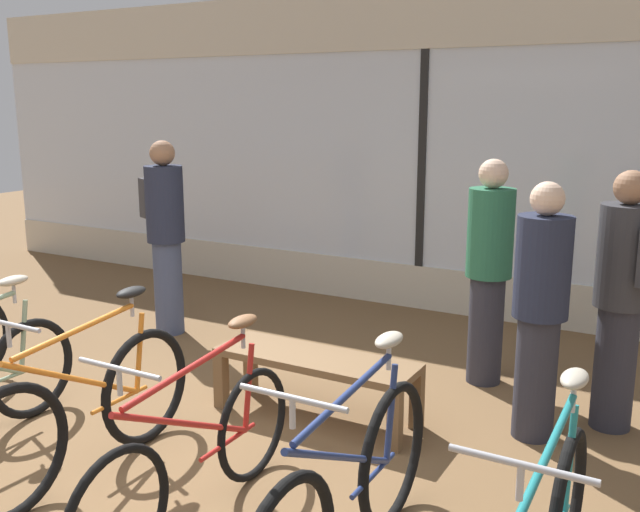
{
  "coord_description": "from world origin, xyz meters",
  "views": [
    {
      "loc": [
        2.6,
        -2.73,
        2.11
      ],
      "look_at": [
        0.0,
        1.9,
        0.95
      ],
      "focal_mm": 40.0,
      "sensor_mm": 36.0,
      "label": 1
    }
  ],
  "objects_px": {
    "bicycle_center_left": "(86,411)",
    "bicycle_center_right": "(196,454)",
    "customer_mid_floor": "(540,307)",
    "customer_near_rack": "(624,294)",
    "bicycle_right": "(348,495)",
    "customer_near_bench": "(489,268)",
    "customer_by_window": "(165,231)",
    "display_bench": "(316,367)"
  },
  "relations": [
    {
      "from": "display_bench",
      "to": "customer_mid_floor",
      "type": "xyz_separation_m",
      "value": [
        1.35,
        0.43,
        0.5
      ]
    },
    {
      "from": "bicycle_right",
      "to": "bicycle_center_left",
      "type": "bearing_deg",
      "value": 177.7
    },
    {
      "from": "bicycle_center_left",
      "to": "customer_near_bench",
      "type": "height_order",
      "value": "customer_near_bench"
    },
    {
      "from": "bicycle_center_left",
      "to": "customer_by_window",
      "type": "relative_size",
      "value": 0.97
    },
    {
      "from": "customer_near_rack",
      "to": "customer_near_bench",
      "type": "relative_size",
      "value": 1.0
    },
    {
      "from": "bicycle_center_right",
      "to": "bicycle_right",
      "type": "height_order",
      "value": "bicycle_right"
    },
    {
      "from": "bicycle_right",
      "to": "customer_near_bench",
      "type": "distance_m",
      "value": 2.61
    },
    {
      "from": "bicycle_center_right",
      "to": "bicycle_right",
      "type": "xyz_separation_m",
      "value": [
        0.86,
        -0.01,
        0.03
      ]
    },
    {
      "from": "bicycle_center_left",
      "to": "bicycle_center_right",
      "type": "relative_size",
      "value": 1.02
    },
    {
      "from": "bicycle_center_right",
      "to": "customer_by_window",
      "type": "bearing_deg",
      "value": 133.6
    },
    {
      "from": "bicycle_center_right",
      "to": "display_bench",
      "type": "height_order",
      "value": "bicycle_center_right"
    },
    {
      "from": "customer_near_rack",
      "to": "customer_mid_floor",
      "type": "relative_size",
      "value": 1.03
    },
    {
      "from": "customer_near_rack",
      "to": "customer_near_bench",
      "type": "bearing_deg",
      "value": 159.46
    },
    {
      "from": "customer_by_window",
      "to": "customer_mid_floor",
      "type": "xyz_separation_m",
      "value": [
        3.44,
        -0.49,
        -0.1
      ]
    },
    {
      "from": "bicycle_center_left",
      "to": "customer_mid_floor",
      "type": "bearing_deg",
      "value": 39.7
    },
    {
      "from": "display_bench",
      "to": "customer_near_rack",
      "type": "bearing_deg",
      "value": 24.46
    },
    {
      "from": "bicycle_right",
      "to": "customer_mid_floor",
      "type": "distance_m",
      "value": 1.91
    },
    {
      "from": "bicycle_right",
      "to": "customer_by_window",
      "type": "xyz_separation_m",
      "value": [
        -3.04,
        2.3,
        0.56
      ]
    },
    {
      "from": "display_bench",
      "to": "customer_near_rack",
      "type": "relative_size",
      "value": 0.83
    },
    {
      "from": "customer_by_window",
      "to": "customer_near_bench",
      "type": "bearing_deg",
      "value": 5.08
    },
    {
      "from": "bicycle_center_left",
      "to": "display_bench",
      "type": "distance_m",
      "value": 1.51
    },
    {
      "from": "bicycle_center_left",
      "to": "customer_by_window",
      "type": "height_order",
      "value": "customer_by_window"
    },
    {
      "from": "customer_mid_floor",
      "to": "customer_near_bench",
      "type": "distance_m",
      "value": 0.92
    },
    {
      "from": "bicycle_right",
      "to": "customer_near_bench",
      "type": "height_order",
      "value": "customer_near_bench"
    },
    {
      "from": "bicycle_center_right",
      "to": "bicycle_right",
      "type": "distance_m",
      "value": 0.86
    },
    {
      "from": "bicycle_center_right",
      "to": "customer_mid_floor",
      "type": "xyz_separation_m",
      "value": [
        1.27,
        1.8,
        0.49
      ]
    },
    {
      "from": "display_bench",
      "to": "customer_by_window",
      "type": "xyz_separation_m",
      "value": [
        -2.09,
        0.92,
        0.6
      ]
    },
    {
      "from": "customer_near_bench",
      "to": "bicycle_right",
      "type": "bearing_deg",
      "value": -86.94
    },
    {
      "from": "customer_near_rack",
      "to": "customer_mid_floor",
      "type": "distance_m",
      "value": 0.58
    },
    {
      "from": "customer_near_rack",
      "to": "bicycle_right",
      "type": "bearing_deg",
      "value": -110.95
    },
    {
      "from": "bicycle_center_left",
      "to": "bicycle_right",
      "type": "relative_size",
      "value": 0.98
    },
    {
      "from": "bicycle_center_left",
      "to": "customer_near_bench",
      "type": "relative_size",
      "value": 1.01
    },
    {
      "from": "bicycle_right",
      "to": "customer_by_window",
      "type": "relative_size",
      "value": 0.99
    },
    {
      "from": "customer_mid_floor",
      "to": "customer_near_rack",
      "type": "bearing_deg",
      "value": 41.05
    },
    {
      "from": "display_bench",
      "to": "bicycle_center_right",
      "type": "bearing_deg",
      "value": -86.4
    },
    {
      "from": "bicycle_center_left",
      "to": "bicycle_right",
      "type": "height_order",
      "value": "bicycle_right"
    },
    {
      "from": "bicycle_right",
      "to": "customer_near_bench",
      "type": "relative_size",
      "value": 1.03
    },
    {
      "from": "bicycle_center_right",
      "to": "display_bench",
      "type": "bearing_deg",
      "value": 93.6
    },
    {
      "from": "bicycle_center_left",
      "to": "customer_near_bench",
      "type": "distance_m",
      "value": 2.98
    },
    {
      "from": "bicycle_center_right",
      "to": "customer_mid_floor",
      "type": "height_order",
      "value": "customer_mid_floor"
    },
    {
      "from": "display_bench",
      "to": "bicycle_right",
      "type": "bearing_deg",
      "value": -55.47
    },
    {
      "from": "bicycle_right",
      "to": "customer_near_bench",
      "type": "xyz_separation_m",
      "value": [
        -0.14,
        2.56,
        0.49
      ]
    }
  ]
}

